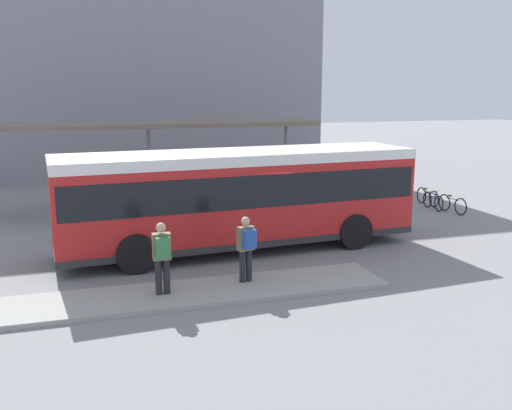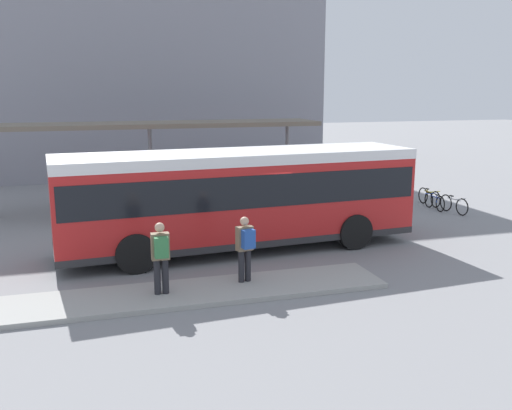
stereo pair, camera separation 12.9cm
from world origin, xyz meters
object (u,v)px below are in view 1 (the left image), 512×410
object	(u,v)px
pedestrian_waiting	(246,245)
city_bus	(239,193)
bicycle_yellow	(428,197)
potted_planter_near_shelter	(290,197)
bicycle_blue	(433,201)
bicycle_white	(452,204)
pedestrian_companion	(162,254)

from	to	relation	value
pedestrian_waiting	city_bus	bearing A→B (deg)	-24.40
pedestrian_waiting	bicycle_yellow	size ratio (longest dim) A/B	1.01
potted_planter_near_shelter	bicycle_blue	bearing A→B (deg)	-12.52
bicycle_white	bicycle_yellow	world-z (taller)	bicycle_yellow
bicycle_white	bicycle_yellow	distance (m)	1.62
pedestrian_waiting	pedestrian_companion	distance (m)	2.12
pedestrian_waiting	bicycle_white	bearing A→B (deg)	-72.01
pedestrian_waiting	pedestrian_companion	size ratio (longest dim) A/B	0.96
bicycle_blue	bicycle_white	bearing A→B (deg)	-154.12
pedestrian_waiting	bicycle_white	distance (m)	11.76
bicycle_blue	potted_planter_near_shelter	world-z (taller)	potted_planter_near_shelter
bicycle_blue	bicycle_yellow	xyz separation A→B (m)	(0.28, 0.81, 0.02)
bicycle_yellow	potted_planter_near_shelter	size ratio (longest dim) A/B	1.46
pedestrian_waiting	potted_planter_near_shelter	world-z (taller)	pedestrian_waiting
city_bus	bicycle_yellow	world-z (taller)	city_bus
city_bus	potted_planter_near_shelter	world-z (taller)	city_bus
bicycle_blue	bicycle_yellow	world-z (taller)	bicycle_yellow
city_bus	bicycle_blue	bearing A→B (deg)	16.33
bicycle_white	bicycle_blue	bearing A→B (deg)	-163.23
city_bus	pedestrian_companion	bearing A→B (deg)	-132.52
bicycle_yellow	city_bus	bearing A→B (deg)	-65.42
potted_planter_near_shelter	city_bus	bearing A→B (deg)	-125.83
pedestrian_companion	potted_planter_near_shelter	distance (m)	10.30
city_bus	bicycle_blue	size ratio (longest dim) A/B	7.16
city_bus	bicycle_white	size ratio (longest dim) A/B	6.85
city_bus	potted_planter_near_shelter	distance (m)	5.86
city_bus	bicycle_blue	xyz separation A→B (m)	(9.11, 3.38, -1.43)
pedestrian_companion	bicycle_white	world-z (taller)	pedestrian_companion
pedestrian_companion	potted_planter_near_shelter	size ratio (longest dim) A/B	1.54
city_bus	pedestrian_waiting	world-z (taller)	city_bus
city_bus	pedestrian_waiting	xyz separation A→B (m)	(-0.73, -3.28, -0.70)
city_bus	bicycle_yellow	xyz separation A→B (m)	(9.40, 4.18, -1.41)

